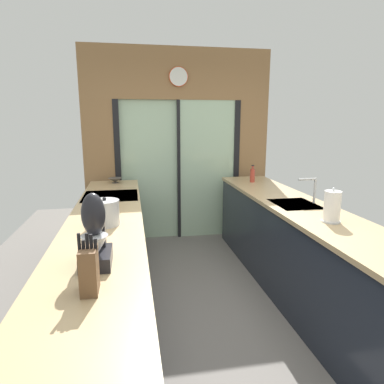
{
  "coord_description": "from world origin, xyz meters",
  "views": [
    {
      "loc": [
        -0.67,
        -2.43,
        1.73
      ],
      "look_at": [
        -0.1,
        0.75,
        1.03
      ],
      "focal_mm": 31.62,
      "sensor_mm": 36.0,
      "label": 1
    }
  ],
  "objects_px": {
    "knife_block": "(89,269)",
    "soap_bottle": "(252,175)",
    "mixing_bowl_mid": "(110,203)",
    "stand_mixer": "(95,238)",
    "paper_towel_roll": "(332,207)",
    "mixing_bowl_far": "(115,180)",
    "mixing_bowl_near": "(108,210)",
    "stock_pot": "(105,213)",
    "oven_range": "(113,236)"
  },
  "relations": [
    {
      "from": "stock_pot",
      "to": "soap_bottle",
      "type": "xyz_separation_m",
      "value": [
        1.78,
        1.57,
        -0.01
      ]
    },
    {
      "from": "oven_range",
      "to": "mixing_bowl_far",
      "type": "distance_m",
      "value": 0.9
    },
    {
      "from": "mixing_bowl_far",
      "to": "mixing_bowl_mid",
      "type": "bearing_deg",
      "value": -90.0
    },
    {
      "from": "oven_range",
      "to": "soap_bottle",
      "type": "bearing_deg",
      "value": 15.53
    },
    {
      "from": "knife_block",
      "to": "soap_bottle",
      "type": "height_order",
      "value": "knife_block"
    },
    {
      "from": "mixing_bowl_near",
      "to": "paper_towel_roll",
      "type": "distance_m",
      "value": 1.86
    },
    {
      "from": "soap_bottle",
      "to": "mixing_bowl_far",
      "type": "bearing_deg",
      "value": 171.9
    },
    {
      "from": "soap_bottle",
      "to": "knife_block",
      "type": "bearing_deg",
      "value": -124.03
    },
    {
      "from": "mixing_bowl_far",
      "to": "stock_pot",
      "type": "height_order",
      "value": "stock_pot"
    },
    {
      "from": "mixing_bowl_far",
      "to": "stand_mixer",
      "type": "xyz_separation_m",
      "value": [
        0.0,
        -2.57,
        0.12
      ]
    },
    {
      "from": "oven_range",
      "to": "paper_towel_roll",
      "type": "height_order",
      "value": "paper_towel_roll"
    },
    {
      "from": "knife_block",
      "to": "mixing_bowl_mid",
      "type": "bearing_deg",
      "value": 90.0
    },
    {
      "from": "mixing_bowl_mid",
      "to": "stock_pot",
      "type": "relative_size",
      "value": 0.63
    },
    {
      "from": "mixing_bowl_mid",
      "to": "mixing_bowl_far",
      "type": "height_order",
      "value": "mixing_bowl_far"
    },
    {
      "from": "mixing_bowl_near",
      "to": "soap_bottle",
      "type": "distance_m",
      "value": 2.19
    },
    {
      "from": "paper_towel_roll",
      "to": "mixing_bowl_mid",
      "type": "bearing_deg",
      "value": 155.48
    },
    {
      "from": "knife_block",
      "to": "stock_pot",
      "type": "height_order",
      "value": "knife_block"
    },
    {
      "from": "stand_mixer",
      "to": "mixing_bowl_mid",
      "type": "bearing_deg",
      "value": 90.0
    },
    {
      "from": "stock_pot",
      "to": "paper_towel_roll",
      "type": "distance_m",
      "value": 1.8
    },
    {
      "from": "oven_range",
      "to": "stand_mixer",
      "type": "height_order",
      "value": "stand_mixer"
    },
    {
      "from": "mixing_bowl_near",
      "to": "stand_mixer",
      "type": "bearing_deg",
      "value": -90.0
    },
    {
      "from": "oven_range",
      "to": "stand_mixer",
      "type": "relative_size",
      "value": 2.19
    },
    {
      "from": "mixing_bowl_far",
      "to": "soap_bottle",
      "type": "height_order",
      "value": "soap_bottle"
    },
    {
      "from": "mixing_bowl_mid",
      "to": "stock_pot",
      "type": "xyz_separation_m",
      "value": [
        -0.0,
        -0.57,
        0.07
      ]
    },
    {
      "from": "stand_mixer",
      "to": "paper_towel_roll",
      "type": "height_order",
      "value": "stand_mixer"
    },
    {
      "from": "stand_mixer",
      "to": "stock_pot",
      "type": "bearing_deg",
      "value": 90.0
    },
    {
      "from": "mixing_bowl_mid",
      "to": "stock_pot",
      "type": "distance_m",
      "value": 0.57
    },
    {
      "from": "oven_range",
      "to": "soap_bottle",
      "type": "height_order",
      "value": "soap_bottle"
    },
    {
      "from": "soap_bottle",
      "to": "paper_towel_roll",
      "type": "height_order",
      "value": "paper_towel_roll"
    },
    {
      "from": "knife_block",
      "to": "paper_towel_roll",
      "type": "bearing_deg",
      "value": 24.86
    },
    {
      "from": "stand_mixer",
      "to": "mixing_bowl_far",
      "type": "bearing_deg",
      "value": 90.0
    },
    {
      "from": "mixing_bowl_near",
      "to": "paper_towel_roll",
      "type": "bearing_deg",
      "value": -16.82
    },
    {
      "from": "oven_range",
      "to": "paper_towel_roll",
      "type": "xyz_separation_m",
      "value": [
        1.8,
        -1.31,
        0.59
      ]
    },
    {
      "from": "mixing_bowl_near",
      "to": "soap_bottle",
      "type": "height_order",
      "value": "soap_bottle"
    },
    {
      "from": "oven_range",
      "to": "stock_pot",
      "type": "height_order",
      "value": "stock_pot"
    },
    {
      "from": "oven_range",
      "to": "mixing_bowl_mid",
      "type": "height_order",
      "value": "mixing_bowl_mid"
    },
    {
      "from": "mixing_bowl_near",
      "to": "knife_block",
      "type": "xyz_separation_m",
      "value": [
        -0.0,
        -1.36,
        0.07
      ]
    },
    {
      "from": "stand_mixer",
      "to": "soap_bottle",
      "type": "xyz_separation_m",
      "value": [
        1.78,
        2.32,
        -0.07
      ]
    },
    {
      "from": "stock_pot",
      "to": "mixing_bowl_near",
      "type": "bearing_deg",
      "value": 90.0
    },
    {
      "from": "oven_range",
      "to": "stand_mixer",
      "type": "xyz_separation_m",
      "value": [
        0.02,
        -1.82,
        0.63
      ]
    },
    {
      "from": "mixing_bowl_near",
      "to": "stand_mixer",
      "type": "relative_size",
      "value": 0.44
    },
    {
      "from": "mixing_bowl_mid",
      "to": "stand_mixer",
      "type": "relative_size",
      "value": 0.34
    },
    {
      "from": "mixing_bowl_mid",
      "to": "paper_towel_roll",
      "type": "xyz_separation_m",
      "value": [
        1.78,
        -0.81,
        0.09
      ]
    },
    {
      "from": "knife_block",
      "to": "stand_mixer",
      "type": "distance_m",
      "value": 0.32
    },
    {
      "from": "mixing_bowl_far",
      "to": "knife_block",
      "type": "xyz_separation_m",
      "value": [
        -0.0,
        -2.89,
        0.08
      ]
    },
    {
      "from": "stand_mixer",
      "to": "paper_towel_roll",
      "type": "distance_m",
      "value": 1.85
    },
    {
      "from": "mixing_bowl_mid",
      "to": "stand_mixer",
      "type": "height_order",
      "value": "stand_mixer"
    },
    {
      "from": "mixing_bowl_near",
      "to": "knife_block",
      "type": "bearing_deg",
      "value": -90.0
    },
    {
      "from": "mixing_bowl_mid",
      "to": "mixing_bowl_far",
      "type": "distance_m",
      "value": 1.25
    },
    {
      "from": "mixing_bowl_far",
      "to": "stand_mixer",
      "type": "bearing_deg",
      "value": -90.0
    }
  ]
}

